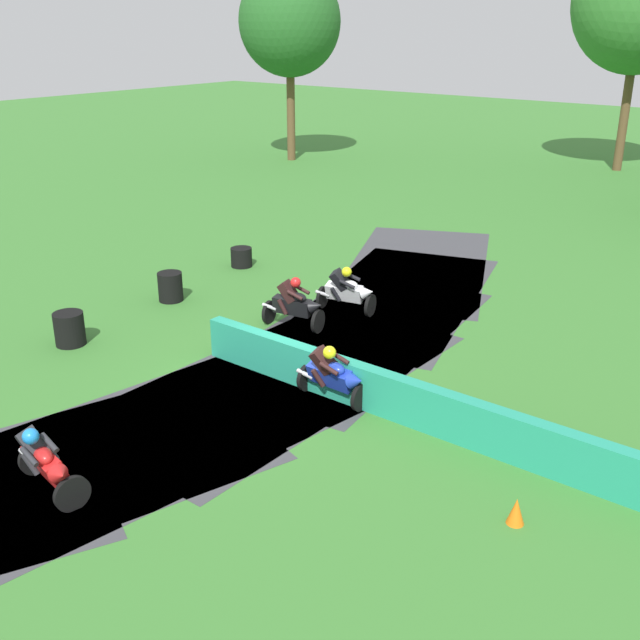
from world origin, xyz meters
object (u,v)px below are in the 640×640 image
object	(u,v)px
motorcycle_lead_red	(46,462)
motorcycle_trailing_black	(295,304)
tire_stack_mid_a	(69,329)
motorcycle_chase_blue	(333,374)
motorcycle_fourth_white	(347,291)
tire_stack_far	(241,257)
traffic_cone	(516,511)
tire_stack_mid_b	(170,287)

from	to	relation	value
motorcycle_lead_red	motorcycle_trailing_black	size ratio (longest dim) A/B	1.01
motorcycle_lead_red	tire_stack_mid_a	xyz separation A→B (m)	(-5.04, 3.89, -0.23)
motorcycle_chase_blue	motorcycle_fourth_white	xyz separation A→B (m)	(-2.76, 4.21, 0.01)
motorcycle_chase_blue	tire_stack_far	bearing A→B (deg)	144.95
motorcycle_chase_blue	tire_stack_far	xyz separation A→B (m)	(-7.77, 5.45, -0.33)
tire_stack_far	traffic_cone	size ratio (longest dim) A/B	1.50
motorcycle_chase_blue	tire_stack_mid_b	xyz separation A→B (m)	(-7.15, 2.00, -0.23)
tire_stack_far	motorcycle_lead_red	bearing A→B (deg)	-60.68
tire_stack_mid_a	motorcycle_trailing_black	bearing A→B (deg)	48.71
traffic_cone	tire_stack_far	bearing A→B (deg)	151.04
motorcycle_chase_blue	tire_stack_mid_a	world-z (taller)	motorcycle_chase_blue
motorcycle_fourth_white	tire_stack_mid_a	xyz separation A→B (m)	(-3.95, -5.74, -0.24)
tire_stack_far	tire_stack_mid_b	bearing A→B (deg)	-79.73
tire_stack_mid_b	traffic_cone	size ratio (longest dim) A/B	1.82
motorcycle_chase_blue	motorcycle_trailing_black	xyz separation A→B (m)	(-3.14, 2.54, 0.03)
motorcycle_trailing_black	tire_stack_mid_a	bearing A→B (deg)	-131.29
tire_stack_mid_a	tire_stack_far	bearing A→B (deg)	98.69
motorcycle_trailing_black	motorcycle_fourth_white	bearing A→B (deg)	77.37
tire_stack_mid_a	tire_stack_mid_b	bearing A→B (deg)	97.13
tire_stack_mid_a	tire_stack_mid_b	size ratio (longest dim) A/B	1.00
motorcycle_chase_blue	motorcycle_lead_red	bearing A→B (deg)	-107.13
motorcycle_chase_blue	tire_stack_mid_a	bearing A→B (deg)	-167.19
motorcycle_trailing_black	motorcycle_fourth_white	xyz separation A→B (m)	(0.37, 1.67, -0.03)
tire_stack_mid_b	motorcycle_fourth_white	bearing A→B (deg)	26.79
motorcycle_lead_red	traffic_cone	bearing A→B (deg)	32.53
motorcycle_trailing_black	motorcycle_lead_red	bearing A→B (deg)	-79.57
motorcycle_chase_blue	motorcycle_fourth_white	world-z (taller)	motorcycle_fourth_white
motorcycle_fourth_white	tire_stack_mid_b	xyz separation A→B (m)	(-4.39, -2.22, -0.24)
motorcycle_lead_red	motorcycle_chase_blue	size ratio (longest dim) A/B	1.01
tire_stack_mid_a	tire_stack_far	xyz separation A→B (m)	(-1.07, 6.98, -0.10)
motorcycle_trailing_black	tire_stack_mid_a	size ratio (longest dim) A/B	2.11
motorcycle_chase_blue	tire_stack_mid_a	size ratio (longest dim) A/B	2.11
motorcycle_lead_red	tire_stack_mid_b	distance (m)	9.22
motorcycle_trailing_black	tire_stack_mid_b	world-z (taller)	motorcycle_trailing_black
motorcycle_chase_blue	tire_stack_mid_b	distance (m)	7.43
motorcycle_lead_red	motorcycle_fourth_white	bearing A→B (deg)	96.46
tire_stack_mid_a	traffic_cone	xyz separation A→B (m)	(11.33, 0.12, -0.18)
motorcycle_trailing_black	tire_stack_far	xyz separation A→B (m)	(-4.64, 2.91, -0.36)
motorcycle_trailing_black	tire_stack_far	distance (m)	5.49
tire_stack_mid_b	tire_stack_mid_a	bearing A→B (deg)	-82.87
tire_stack_mid_b	motorcycle_chase_blue	bearing A→B (deg)	-15.63
motorcycle_chase_blue	traffic_cone	world-z (taller)	motorcycle_chase_blue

